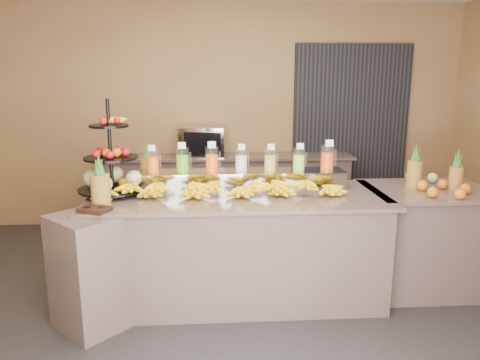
{
  "coord_description": "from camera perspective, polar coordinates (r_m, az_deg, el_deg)",
  "views": [
    {
      "loc": [
        -0.24,
        -3.51,
        1.93
      ],
      "look_at": [
        0.01,
        0.3,
        1.06
      ],
      "focal_mm": 35.0,
      "sensor_mm": 36.0,
      "label": 1
    }
  ],
  "objects": [
    {
      "name": "right_fruit_pile",
      "position": [
        4.4,
        22.97,
        -0.3
      ],
      "size": [
        0.46,
        0.44,
        0.24
      ],
      "color": "brown",
      "rests_on": "right_counter"
    },
    {
      "name": "buffet_counter",
      "position": [
        4.05,
        -1.81,
        -8.38
      ],
      "size": [
        2.75,
        1.25,
        0.93
      ],
      "color": "gray",
      "rests_on": "ground"
    },
    {
      "name": "room_envelope",
      "position": [
        4.32,
        1.91,
        12.12
      ],
      "size": [
        6.04,
        5.02,
        2.82
      ],
      "color": "brown",
      "rests_on": "ground"
    },
    {
      "name": "juice_pitcher_milk",
      "position": [
        4.17,
        0.14,
        2.31
      ],
      "size": [
        0.11,
        0.11,
        0.26
      ],
      "color": "silver",
      "rests_on": "pitcher_tray"
    },
    {
      "name": "juice_pitcher_orange_c",
      "position": [
        4.29,
        10.59,
        2.54
      ],
      "size": [
        0.12,
        0.12,
        0.29
      ],
      "color": "silver",
      "rests_on": "pitcher_tray"
    },
    {
      "name": "oven_warmer",
      "position": [
        5.82,
        -4.57,
        4.73
      ],
      "size": [
        0.58,
        0.43,
        0.36
      ],
      "primitive_type": "cube",
      "rotation": [
        0.0,
        0.0,
        -0.09
      ],
      "color": "gray",
      "rests_on": "back_ledge"
    },
    {
      "name": "juice_pitcher_orange_b",
      "position": [
        4.16,
        -3.44,
        2.38
      ],
      "size": [
        0.12,
        0.12,
        0.28
      ],
      "color": "silver",
      "rests_on": "pitcher_tray"
    },
    {
      "name": "juice_pitcher_lemon",
      "position": [
        4.2,
        3.69,
        2.34
      ],
      "size": [
        0.11,
        0.11,
        0.26
      ],
      "color": "silver",
      "rests_on": "pitcher_tray"
    },
    {
      "name": "pineapple_left_a",
      "position": [
        3.74,
        -16.65,
        -0.82
      ],
      "size": [
        0.15,
        0.15,
        0.41
      ],
      "rotation": [
        0.0,
        0.0,
        0.12
      ],
      "color": "brown",
      "rests_on": "buffet_counter"
    },
    {
      "name": "pitcher_tray",
      "position": [
        4.2,
        0.14,
        0.13
      ],
      "size": [
        1.85,
        0.3,
        0.15
      ],
      "primitive_type": "cube",
      "color": "gray",
      "rests_on": "buffet_counter"
    },
    {
      "name": "ground",
      "position": [
        4.01,
        0.09,
        -15.9
      ],
      "size": [
        6.0,
        6.0,
        0.0
      ],
      "primitive_type": "plane",
      "color": "black",
      "rests_on": "ground"
    },
    {
      "name": "back_ledge",
      "position": [
        5.95,
        -1.39,
        -1.4
      ],
      "size": [
        3.1,
        0.55,
        0.93
      ],
      "color": "gray",
      "rests_on": "ground"
    },
    {
      "name": "juice_pitcher_orange_a",
      "position": [
        4.19,
        -10.57,
        2.13
      ],
      "size": [
        0.11,
        0.11,
        0.26
      ],
      "color": "silver",
      "rests_on": "pitcher_tray"
    },
    {
      "name": "right_counter",
      "position": [
        4.6,
        21.49,
        -6.6
      ],
      "size": [
        1.08,
        0.88,
        0.93
      ],
      "color": "gray",
      "rests_on": "ground"
    },
    {
      "name": "fruit_stand",
      "position": [
        4.07,
        -14.9,
        1.18
      ],
      "size": [
        0.62,
        0.62,
        0.8
      ],
      "rotation": [
        0.0,
        0.0,
        0.1
      ],
      "color": "black",
      "rests_on": "buffet_counter"
    },
    {
      "name": "condiment_caddy",
      "position": [
        3.64,
        -17.31,
        -3.44
      ],
      "size": [
        0.26,
        0.24,
        0.03
      ],
      "primitive_type": "cube",
      "rotation": [
        0.0,
        0.0,
        -0.43
      ],
      "color": "black",
      "rests_on": "buffet_counter"
    },
    {
      "name": "juice_pitcher_green",
      "position": [
        4.17,
        -7.02,
        2.3
      ],
      "size": [
        0.12,
        0.12,
        0.28
      ],
      "color": "silver",
      "rests_on": "pitcher_tray"
    },
    {
      "name": "juice_pitcher_lime",
      "position": [
        4.24,
        7.18,
        2.39
      ],
      "size": [
        0.11,
        0.11,
        0.26
      ],
      "color": "silver",
      "rests_on": "pitcher_tray"
    },
    {
      "name": "pineapple_left_b",
      "position": [
        4.42,
        -11.26,
        1.46
      ],
      "size": [
        0.13,
        0.13,
        0.4
      ],
      "rotation": [
        0.0,
        0.0,
        0.05
      ],
      "color": "brown",
      "rests_on": "buffet_counter"
    },
    {
      "name": "banana_heap",
      "position": [
        3.9,
        -2.58,
        -0.75
      ],
      "size": [
        2.07,
        0.19,
        0.17
      ],
      "color": "yellow",
      "rests_on": "buffet_counter"
    }
  ]
}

